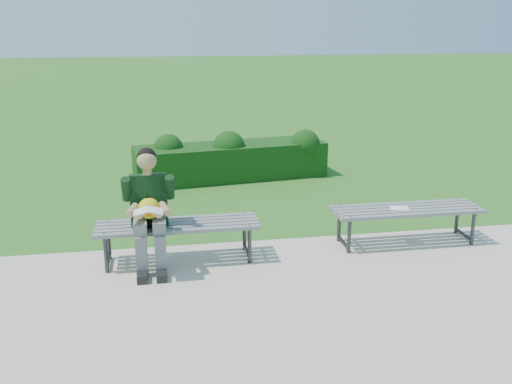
{
  "coord_description": "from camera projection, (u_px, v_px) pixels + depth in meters",
  "views": [
    {
      "loc": [
        -1.18,
        -6.49,
        2.62
      ],
      "look_at": [
        -0.11,
        -0.25,
        0.73
      ],
      "focal_mm": 40.0,
      "sensor_mm": 36.0,
      "label": 1
    }
  ],
  "objects": [
    {
      "name": "ground",
      "position": [
        261.0,
        242.0,
        7.08
      ],
      "size": [
        80.0,
        80.0,
        0.0
      ],
      "color": "#2C7816",
      "rests_on": "ground"
    },
    {
      "name": "walkway",
      "position": [
        294.0,
        308.0,
        5.42
      ],
      "size": [
        30.0,
        3.5,
        0.02
      ],
      "color": "beige",
      "rests_on": "ground"
    },
    {
      "name": "hedge",
      "position": [
        232.0,
        158.0,
        9.85
      ],
      "size": [
        3.37,
        1.26,
        0.85
      ],
      "color": "#174011",
      "rests_on": "ground"
    },
    {
      "name": "bench_left",
      "position": [
        178.0,
        228.0,
        6.36
      ],
      "size": [
        1.8,
        0.5,
        0.46
      ],
      "color": "slate",
      "rests_on": "walkway"
    },
    {
      "name": "bench_right",
      "position": [
        407.0,
        212.0,
        6.88
      ],
      "size": [
        1.8,
        0.5,
        0.46
      ],
      "color": "slate",
      "rests_on": "walkway"
    },
    {
      "name": "seated_boy",
      "position": [
        149.0,
        206.0,
        6.13
      ],
      "size": [
        0.56,
        0.76,
        1.31
      ],
      "color": "slate",
      "rests_on": "walkway"
    },
    {
      "name": "paper_sheet",
      "position": [
        399.0,
        208.0,
        6.85
      ],
      "size": [
        0.26,
        0.21,
        0.01
      ],
      "color": "white",
      "rests_on": "bench_right"
    }
  ]
}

